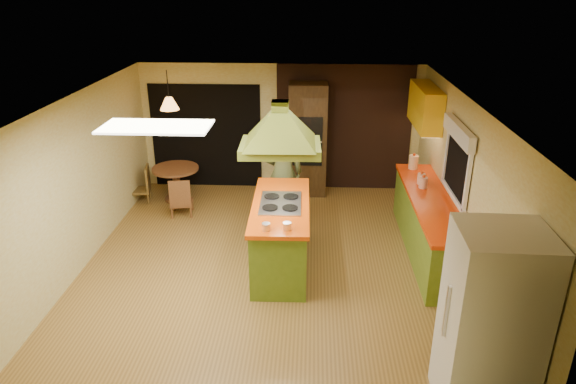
# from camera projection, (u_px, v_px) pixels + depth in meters

# --- Properties ---
(ground) EXTENTS (6.50, 6.50, 0.00)m
(ground) POSITION_uv_depth(u_px,v_px,m) (268.00, 267.00, 7.68)
(ground) COLOR olive
(ground) RESTS_ON ground
(room_walls) EXTENTS (5.50, 6.50, 6.50)m
(room_walls) POSITION_uv_depth(u_px,v_px,m) (266.00, 190.00, 7.20)
(room_walls) COLOR beige
(room_walls) RESTS_ON ground
(ceiling_plane) EXTENTS (6.50, 6.50, 0.00)m
(ceiling_plane) POSITION_uv_depth(u_px,v_px,m) (265.00, 102.00, 6.72)
(ceiling_plane) COLOR silver
(ceiling_plane) RESTS_ON room_walls
(brick_panel) EXTENTS (2.64, 0.03, 2.50)m
(brick_panel) POSITION_uv_depth(u_px,v_px,m) (344.00, 129.00, 10.12)
(brick_panel) COLOR #381E14
(brick_panel) RESTS_ON ground
(nook_opening) EXTENTS (2.20, 0.03, 2.10)m
(nook_opening) POSITION_uv_depth(u_px,v_px,m) (206.00, 136.00, 10.32)
(nook_opening) COLOR black
(nook_opening) RESTS_ON ground
(right_counter) EXTENTS (0.62, 3.05, 0.92)m
(right_counter) POSITION_uv_depth(u_px,v_px,m) (428.00, 225.00, 7.95)
(right_counter) COLOR olive
(right_counter) RESTS_ON ground
(upper_cabinets) EXTENTS (0.34, 1.40, 0.70)m
(upper_cabinets) POSITION_uv_depth(u_px,v_px,m) (425.00, 107.00, 8.84)
(upper_cabinets) COLOR yellow
(upper_cabinets) RESTS_ON room_walls
(window_right) EXTENTS (0.12, 1.35, 1.06)m
(window_right) POSITION_uv_depth(u_px,v_px,m) (458.00, 149.00, 7.25)
(window_right) COLOR black
(window_right) RESTS_ON room_walls
(fluor_panel) EXTENTS (1.20, 0.60, 0.03)m
(fluor_panel) POSITION_uv_depth(u_px,v_px,m) (156.00, 127.00, 5.67)
(fluor_panel) COLOR white
(fluor_panel) RESTS_ON ceiling_plane
(kitchen_island) EXTENTS (0.85, 2.05, 1.03)m
(kitchen_island) POSITION_uv_depth(u_px,v_px,m) (281.00, 234.00, 7.55)
(kitchen_island) COLOR olive
(kitchen_island) RESTS_ON ground
(range_hood) EXTENTS (1.12, 0.82, 0.80)m
(range_hood) POSITION_uv_depth(u_px,v_px,m) (280.00, 119.00, 6.88)
(range_hood) COLOR #5C691A
(range_hood) RESTS_ON ceiling_plane
(man) EXTENTS (0.77, 0.59, 1.91)m
(man) POSITION_uv_depth(u_px,v_px,m) (283.00, 174.00, 8.64)
(man) COLOR #4C542C
(man) RESTS_ON ground
(refrigerator) EXTENTS (0.83, 0.79, 1.98)m
(refrigerator) POSITION_uv_depth(u_px,v_px,m) (490.00, 326.00, 4.82)
(refrigerator) COLOR white
(refrigerator) RESTS_ON ground
(wall_oven) EXTENTS (0.73, 0.61, 2.19)m
(wall_oven) POSITION_uv_depth(u_px,v_px,m) (308.00, 140.00, 9.95)
(wall_oven) COLOR #432D15
(wall_oven) RESTS_ON ground
(dining_table) EXTENTS (0.88, 0.88, 0.67)m
(dining_table) POSITION_uv_depth(u_px,v_px,m) (176.00, 177.00, 9.83)
(dining_table) COLOR brown
(dining_table) RESTS_ON ground
(chair_left) EXTENTS (0.45, 0.45, 0.71)m
(chair_left) POSITION_uv_depth(u_px,v_px,m) (139.00, 184.00, 9.81)
(chair_left) COLOR brown
(chair_left) RESTS_ON ground
(chair_near) EXTENTS (0.45, 0.45, 0.72)m
(chair_near) POSITION_uv_depth(u_px,v_px,m) (181.00, 196.00, 9.26)
(chair_near) COLOR brown
(chair_near) RESTS_ON ground
(pendant_lamp) EXTENTS (0.43, 0.43, 0.22)m
(pendant_lamp) POSITION_uv_depth(u_px,v_px,m) (169.00, 103.00, 9.27)
(pendant_lamp) COLOR #FF9E3F
(pendant_lamp) RESTS_ON ceiling_plane
(canister_large) EXTENTS (0.20, 0.20, 0.24)m
(canister_large) POSITION_uv_depth(u_px,v_px,m) (414.00, 162.00, 8.92)
(canister_large) COLOR #FFEFCD
(canister_large) RESTS_ON right_counter
(canister_medium) EXTENTS (0.16, 0.16, 0.17)m
(canister_medium) POSITION_uv_depth(u_px,v_px,m) (421.00, 179.00, 8.27)
(canister_medium) COLOR #FFE7CD
(canister_medium) RESTS_ON right_counter
(canister_small) EXTENTS (0.15, 0.15, 0.18)m
(canister_small) POSITION_uv_depth(u_px,v_px,m) (423.00, 183.00, 8.11)
(canister_small) COLOR beige
(canister_small) RESTS_ON right_counter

